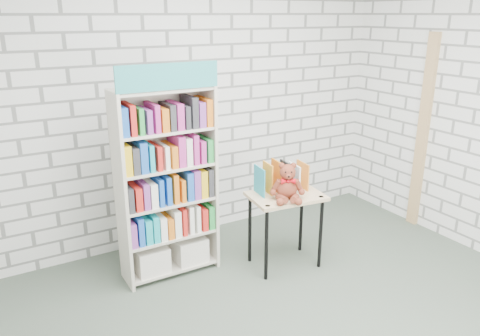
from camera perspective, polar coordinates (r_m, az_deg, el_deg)
ground at (r=3.76m, az=8.53°, el=-19.19°), size 4.50×4.50×0.00m
room_shell at (r=3.03m, az=10.13°, el=8.70°), size 4.52×4.02×2.81m
bookshelf at (r=4.13m, az=-8.94°, el=-1.77°), size 0.85×0.33×1.91m
display_table at (r=4.31m, az=5.59°, el=-4.47°), size 0.71×0.54×0.71m
table_books at (r=4.32m, az=5.01°, el=-1.08°), size 0.48×0.26×0.27m
teddy_bear at (r=4.13m, az=5.81°, el=-2.09°), size 0.32×0.30×0.33m
door_trim at (r=5.41m, az=21.38°, el=3.97°), size 0.05×0.12×2.10m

